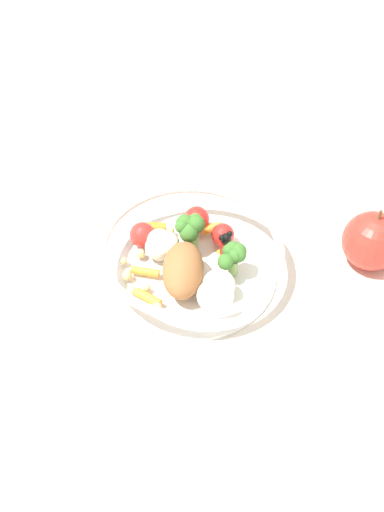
# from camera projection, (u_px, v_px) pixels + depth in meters

# --- Properties ---
(ground_plane) EXTENTS (2.40, 2.40, 0.00)m
(ground_plane) POSITION_uv_depth(u_px,v_px,m) (181.00, 269.00, 0.72)
(ground_plane) COLOR silver
(food_container) EXTENTS (0.21, 0.21, 0.06)m
(food_container) POSITION_uv_depth(u_px,v_px,m) (191.00, 258.00, 0.69)
(food_container) COLOR white
(food_container) RESTS_ON ground_plane
(loose_apple) EXTENTS (0.07, 0.07, 0.08)m
(loose_apple) POSITION_uv_depth(u_px,v_px,m) (372.00, 241.00, 0.70)
(loose_apple) COLOR red
(loose_apple) RESTS_ON ground_plane
(folded_napkin) EXTENTS (0.16, 0.14, 0.01)m
(folded_napkin) POSITION_uv_depth(u_px,v_px,m) (46.00, 213.00, 0.78)
(folded_napkin) COLOR white
(folded_napkin) RESTS_ON ground_plane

